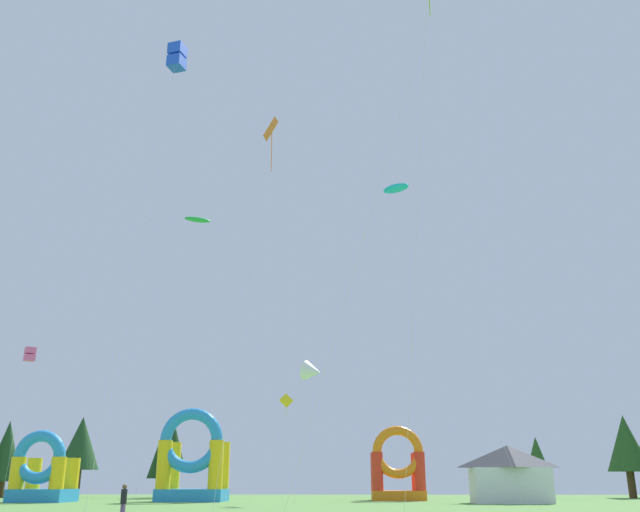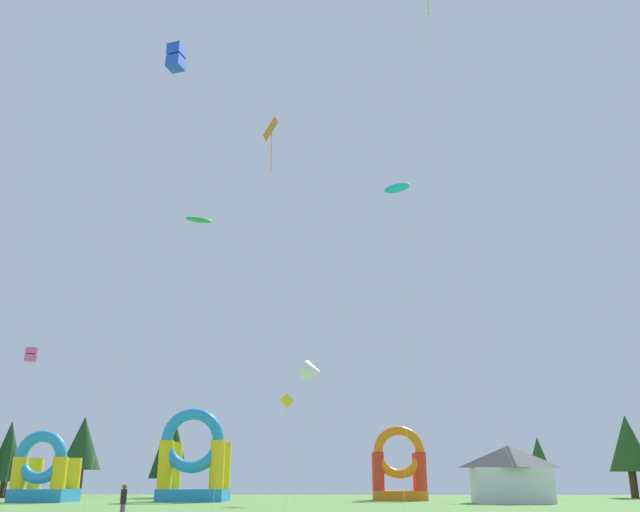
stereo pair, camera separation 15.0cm
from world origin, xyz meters
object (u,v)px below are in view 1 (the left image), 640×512
at_px(kite_yellow_diamond, 286,402).
at_px(inflatable_orange_dome, 398,472).
at_px(kite_orange_diamond, 273,134).
at_px(kite_blue_box, 177,58).
at_px(kite_pink_box, 30,355).
at_px(kite_green_parafoil, 197,220).
at_px(kite_cyan_parafoil, 396,189).
at_px(inflatable_blue_arch, 42,476).
at_px(inflatable_yellow_castle, 192,466).
at_px(person_near_camera, 124,500).
at_px(festival_tent, 509,474).
at_px(kite_white_delta, 313,371).

bearing_deg(kite_yellow_diamond, inflatable_orange_dome, 44.30).
xyz_separation_m(kite_orange_diamond, inflatable_orange_dome, (8.33, 31.73, -17.20)).
distance_m(kite_blue_box, kite_pink_box, 23.81).
relative_size(kite_yellow_diamond, kite_green_parafoil, 0.33).
distance_m(kite_orange_diamond, inflatable_orange_dome, 37.04).
xyz_separation_m(kite_yellow_diamond, kite_green_parafoil, (-8.89, 3.34, 17.08)).
bearing_deg(kite_orange_diamond, kite_cyan_parafoil, 70.06).
bearing_deg(kite_blue_box, kite_orange_diamond, 65.04).
relative_size(kite_pink_box, kite_orange_diamond, 0.48).
height_order(inflatable_blue_arch, inflatable_yellow_castle, inflatable_yellow_castle).
xyz_separation_m(kite_green_parafoil, person_near_camera, (3.81, -27.10, -23.87)).
relative_size(kite_blue_box, inflatable_orange_dome, 3.12).
bearing_deg(inflatable_blue_arch, kite_blue_box, -61.29).
height_order(kite_cyan_parafoil, kite_blue_box, kite_cyan_parafoil).
bearing_deg(kite_cyan_parafoil, kite_orange_diamond, -109.94).
xyz_separation_m(kite_pink_box, inflatable_blue_arch, (-5.13, 15.90, -7.37)).
relative_size(kite_green_parafoil, inflatable_orange_dome, 3.92).
height_order(kite_blue_box, inflatable_orange_dome, kite_blue_box).
height_order(kite_orange_diamond, festival_tent, kite_orange_diamond).
distance_m(kite_blue_box, person_near_camera, 19.68).
xyz_separation_m(inflatable_orange_dome, inflatable_blue_arch, (-29.96, -6.04, -0.40)).
xyz_separation_m(kite_white_delta, festival_tent, (15.65, 1.79, -7.99)).
height_order(kite_blue_box, festival_tent, kite_blue_box).
distance_m(kite_cyan_parafoil, inflatable_blue_arch, 38.85).
relative_size(kite_cyan_parafoil, inflatable_orange_dome, 4.21).
bearing_deg(kite_orange_diamond, inflatable_orange_dome, 75.28).
bearing_deg(kite_cyan_parafoil, person_near_camera, -120.78).
bearing_deg(kite_pink_box, inflatable_orange_dome, 41.46).
xyz_separation_m(kite_pink_box, festival_tent, (33.20, 14.87, -7.21)).
distance_m(kite_cyan_parafoil, kite_orange_diamond, 25.70).
relative_size(kite_cyan_parafoil, festival_tent, 4.58).
bearing_deg(kite_blue_box, kite_yellow_diamond, 85.41).
bearing_deg(person_near_camera, kite_blue_box, -36.59).
distance_m(kite_pink_box, person_near_camera, 17.32).
bearing_deg(kite_cyan_parafoil, kite_white_delta, -176.86).
xyz_separation_m(person_near_camera, inflatable_blue_arch, (-15.49, 26.89, 1.10)).
xyz_separation_m(kite_blue_box, inflatable_yellow_castle, (-6.07, 35.29, -16.49)).
bearing_deg(kite_green_parafoil, kite_orange_diamond, -68.99).
bearing_deg(inflatable_yellow_castle, kite_yellow_diamond, -31.87).
xyz_separation_m(kite_blue_box, kite_white_delta, (4.52, 30.32, -9.22)).
relative_size(kite_white_delta, kite_green_parafoil, 0.44).
xyz_separation_m(kite_cyan_parafoil, kite_white_delta, (-7.39, -0.41, -16.34)).
bearing_deg(kite_blue_box, kite_cyan_parafoil, 68.81).
bearing_deg(kite_pink_box, festival_tent, 24.12).
xyz_separation_m(kite_orange_diamond, person_near_camera, (-6.13, -1.20, -18.70)).
bearing_deg(kite_orange_diamond, inflatable_yellow_castle, 108.91).
xyz_separation_m(kite_orange_diamond, festival_tent, (16.70, 24.66, -17.44)).
distance_m(kite_yellow_diamond, festival_tent, 18.72).
bearing_deg(inflatable_yellow_castle, inflatable_blue_arch, -169.92).
bearing_deg(kite_pink_box, kite_green_parafoil, 67.88).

